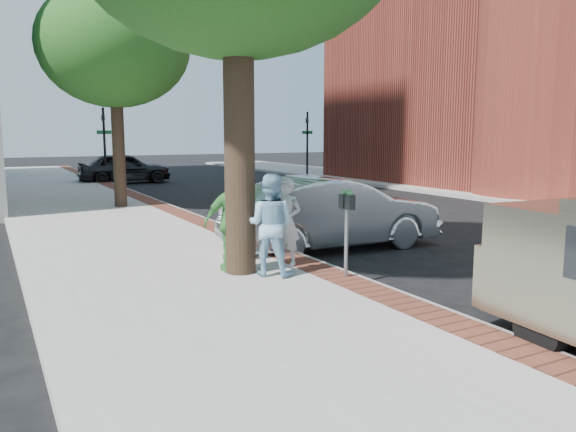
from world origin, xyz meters
TOP-DOWN VIEW (x-y plane):
  - ground at (0.00, 0.00)m, footprint 120.00×120.00m
  - sidewalk at (-1.50, 8.00)m, footprint 5.00×60.00m
  - brick_strip at (0.70, 8.00)m, footprint 0.60×60.00m
  - curb at (1.05, 8.00)m, footprint 0.10×60.00m
  - sidewalk_far at (14.50, 8.00)m, footprint 5.00×60.00m
  - church at (20.98, 13.13)m, footprint 19.00×16.00m
  - signal_near at (0.90, 22.00)m, footprint 0.70×0.15m
  - signal_far at (12.50, 22.00)m, footprint 0.70×0.15m
  - tree_far at (-0.50, 12.00)m, footprint 4.80×4.80m
  - parking_meter at (0.81, 0.75)m, footprint 0.12×0.32m
  - person_gray at (0.35, 1.99)m, footprint 0.62×0.69m
  - person_officer at (-0.24, 1.48)m, footprint 1.06×1.06m
  - person_green at (-0.68, 2.04)m, footprint 1.07×0.58m
  - sedan_silver at (2.26, 3.43)m, footprint 4.90×1.79m
  - bg_car at (1.96, 22.60)m, footprint 4.70×2.08m

SIDE VIEW (x-z plane):
  - ground at x=0.00m, z-range 0.00..0.00m
  - sidewalk at x=-1.50m, z-range 0.00..0.15m
  - curb at x=1.05m, z-range 0.00..0.15m
  - sidewalk_far at x=14.50m, z-range 0.00..0.15m
  - brick_strip at x=0.70m, z-range 0.15..0.16m
  - bg_car at x=1.96m, z-range 0.00..1.57m
  - sedan_silver at x=2.26m, z-range 0.00..1.60m
  - person_gray at x=0.35m, z-range 0.15..1.73m
  - person_officer at x=-0.24m, z-range 0.15..1.88m
  - person_green at x=-0.68m, z-range 0.15..1.88m
  - parking_meter at x=0.81m, z-range 0.47..1.94m
  - signal_near at x=0.90m, z-range 0.35..4.15m
  - signal_far at x=12.50m, z-range 0.35..4.15m
  - tree_far at x=-0.50m, z-range 1.73..8.87m
  - church at x=20.98m, z-range -2.94..17.46m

